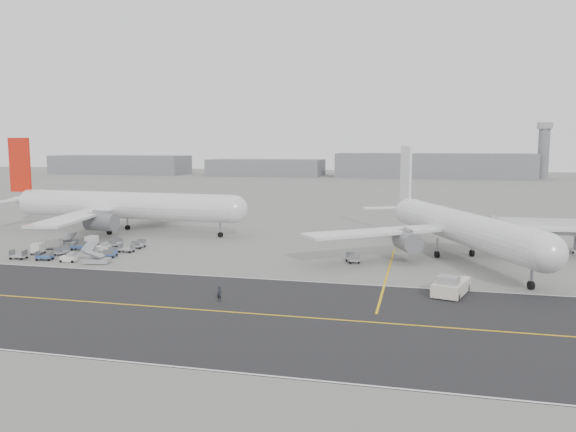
% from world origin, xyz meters
% --- Properties ---
extents(ground, '(700.00, 700.00, 0.00)m').
position_xyz_m(ground, '(0.00, 0.00, 0.00)').
color(ground, gray).
rests_on(ground, ground).
extents(taxiway, '(220.00, 59.00, 0.03)m').
position_xyz_m(taxiway, '(5.02, -17.98, 0.01)').
color(taxiway, '#262628').
rests_on(taxiway, ground).
extents(horizon_buildings, '(520.00, 28.00, 28.00)m').
position_xyz_m(horizon_buildings, '(30.00, 260.00, 0.00)').
color(horizon_buildings, slate).
rests_on(horizon_buildings, ground).
extents(control_tower, '(7.00, 7.00, 31.25)m').
position_xyz_m(control_tower, '(100.00, 265.00, 16.25)').
color(control_tower, slate).
rests_on(control_tower, ground).
extents(airliner_a, '(58.43, 57.67, 20.14)m').
position_xyz_m(airliner_a, '(-28.06, 31.54, 5.80)').
color(airliner_a, white).
rests_on(airliner_a, ground).
extents(airliner_b, '(49.27, 50.37, 18.35)m').
position_xyz_m(airliner_b, '(40.16, 19.90, 5.29)').
color(airliner_b, white).
rests_on(airliner_b, ground).
extents(pushback_tug, '(5.11, 9.20, 2.60)m').
position_xyz_m(pushback_tug, '(38.30, -4.57, 1.07)').
color(pushback_tug, beige).
rests_on(pushback_tug, ground).
extents(jet_bridge, '(15.79, 3.14, 5.98)m').
position_xyz_m(jet_bridge, '(54.18, 28.49, 4.17)').
color(jet_bridge, gray).
rests_on(jet_bridge, ground).
extents(gse_cluster, '(23.71, 23.00, 1.96)m').
position_xyz_m(gse_cluster, '(-22.21, 8.81, 0.00)').
color(gse_cluster, '#A1A1A7').
rests_on(gse_cluster, ground).
extents(stray_dolly, '(2.53, 3.01, 1.59)m').
position_xyz_m(stray_dolly, '(24.13, 11.73, 0.00)').
color(stray_dolly, silver).
rests_on(stray_dolly, ground).
extents(ground_crew_a, '(0.75, 0.60, 1.80)m').
position_xyz_m(ground_crew_a, '(11.44, -14.13, 0.90)').
color(ground_crew_a, black).
rests_on(ground_crew_a, ground).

